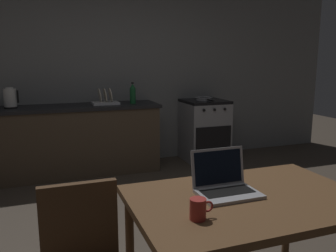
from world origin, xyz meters
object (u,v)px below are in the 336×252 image
object	(u,v)px
laptop	(225,185)
frying_pan	(204,99)
coffee_mug	(198,209)
dining_table	(247,211)
dish_rack	(105,101)
bottle	(133,94)
electric_kettle	(10,98)
stove_oven	(204,130)

from	to	relation	value
laptop	frying_pan	bearing A→B (deg)	77.89
coffee_mug	dining_table	bearing A→B (deg)	22.60
dish_rack	bottle	bearing A→B (deg)	-7.98
dining_table	coffee_mug	world-z (taller)	coffee_mug
electric_kettle	bottle	xyz separation A→B (m)	(1.49, -0.05, 0.01)
coffee_mug	dish_rack	distance (m)	3.20
laptop	bottle	size ratio (longest dim) A/B	1.14
laptop	dish_rack	distance (m)	2.96
electric_kettle	bottle	bearing A→B (deg)	-1.92
dining_table	dish_rack	size ratio (longest dim) A/B	3.64
dish_rack	electric_kettle	bearing A→B (deg)	180.00
dining_table	dish_rack	distance (m)	3.07
frying_pan	coffee_mug	xyz separation A→B (m)	(-1.56, -3.17, -0.11)
electric_kettle	coffee_mug	world-z (taller)	electric_kettle
laptop	bottle	world-z (taller)	bottle
bottle	coffee_mug	world-z (taller)	bottle
laptop	dish_rack	world-z (taller)	dish_rack
stove_oven	electric_kettle	size ratio (longest dim) A/B	3.57
bottle	laptop	bearing A→B (deg)	-94.55
stove_oven	laptop	distance (m)	3.25
laptop	electric_kettle	size ratio (longest dim) A/B	1.28
dish_rack	frying_pan	bearing A→B (deg)	-1.16
stove_oven	dining_table	bearing A→B (deg)	-111.96
dish_rack	dining_table	bearing A→B (deg)	-86.05
laptop	frying_pan	distance (m)	3.20
laptop	dish_rack	bearing A→B (deg)	104.13
stove_oven	laptop	size ratio (longest dim) A/B	2.79
bottle	coffee_mug	bearing A→B (deg)	-99.05
frying_pan	coffee_mug	distance (m)	3.53
stove_oven	laptop	bearing A→B (deg)	-113.97
laptop	dining_table	bearing A→B (deg)	-35.20
dining_table	bottle	distance (m)	3.02
electric_kettle	coffee_mug	distance (m)	3.35
stove_oven	frying_pan	bearing A→B (deg)	-128.25
stove_oven	coffee_mug	xyz separation A→B (m)	(-1.58, -3.19, 0.36)
electric_kettle	frying_pan	size ratio (longest dim) A/B	0.60
laptop	electric_kettle	xyz separation A→B (m)	(-1.26, 2.96, 0.21)
bottle	coffee_mug	distance (m)	3.19
frying_pan	stove_oven	bearing A→B (deg)	51.75
dish_rack	coffee_mug	bearing A→B (deg)	-92.59
stove_oven	frying_pan	xyz separation A→B (m)	(-0.02, -0.03, 0.47)
stove_oven	dining_table	distance (m)	3.29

